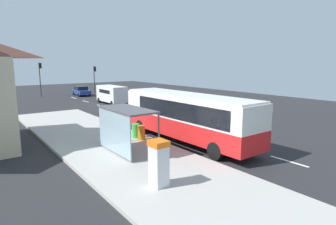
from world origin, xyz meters
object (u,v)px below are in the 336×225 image
at_px(sedan_near, 81,91).
at_px(white_van, 112,93).
at_px(bus_shelter, 122,119).
at_px(traffic_light_far_side, 40,74).
at_px(recycling_bin_orange, 141,133).
at_px(bus, 186,115).
at_px(traffic_light_near_side, 95,75).
at_px(recycling_bin_green, 136,131).
at_px(ticket_machine, 159,163).

bearing_deg(sedan_near, white_van, -90.51).
bearing_deg(sedan_near, bus_shelter, -105.61).
bearing_deg(traffic_light_far_side, recycling_bin_orange, -91.94).
height_order(bus, sedan_near, bus).
height_order(bus, traffic_light_near_side, traffic_light_near_side).
bearing_deg(traffic_light_near_side, bus, -102.28).
distance_m(white_van, recycling_bin_green, 18.39).
relative_size(sedan_near, bus_shelter, 1.12).
relative_size(traffic_light_near_side, traffic_light_far_side, 0.89).
xyz_separation_m(recycling_bin_orange, bus_shelter, (-2.21, -1.69, 1.44)).
distance_m(white_van, sedan_near, 11.59).
bearing_deg(ticket_machine, traffic_light_near_side, 71.40).
xyz_separation_m(recycling_bin_orange, traffic_light_near_side, (9.70, 31.51, 2.49)).
distance_m(sedan_near, recycling_bin_green, 29.53).
height_order(white_van, recycling_bin_green, white_van).
relative_size(ticket_machine, traffic_light_near_side, 0.41).
bearing_deg(traffic_light_far_side, white_van, -69.76).
bearing_deg(white_van, traffic_light_near_side, 76.33).
relative_size(bus, white_van, 2.12).
relative_size(white_van, traffic_light_near_side, 1.11).
bearing_deg(bus, traffic_light_far_side, 92.35).
bearing_deg(ticket_machine, bus_shelter, 79.47).
distance_m(traffic_light_near_side, traffic_light_far_side, 8.65).
distance_m(bus, bus_shelter, 4.71).
bearing_deg(recycling_bin_orange, traffic_light_near_side, 72.89).
relative_size(sedan_near, recycling_bin_green, 4.72).
distance_m(white_van, traffic_light_near_side, 14.10).
xyz_separation_m(bus, ticket_machine, (-5.61, -4.95, -0.67)).
relative_size(recycling_bin_orange, traffic_light_far_side, 0.18).
xyz_separation_m(sedan_near, recycling_bin_orange, (-6.50, -29.51, -0.14)).
xyz_separation_m(white_van, traffic_light_far_side, (-5.30, 14.39, 2.17)).
relative_size(ticket_machine, traffic_light_far_side, 0.37).
height_order(white_van, ticket_machine, white_van).
bearing_deg(bus_shelter, white_van, 66.30).
bearing_deg(recycling_bin_green, ticket_machine, -113.19).
bearing_deg(sedan_near, ticket_machine, -104.93).
distance_m(bus, white_van, 19.96).
relative_size(white_van, traffic_light_far_side, 0.98).
relative_size(recycling_bin_orange, traffic_light_near_side, 0.20).
xyz_separation_m(recycling_bin_green, bus_shelter, (-2.21, -2.39, 1.44)).
height_order(ticket_machine, traffic_light_far_side, traffic_light_far_side).
bearing_deg(recycling_bin_orange, recycling_bin_green, 90.00).
distance_m(bus, traffic_light_far_side, 34.03).
relative_size(recycling_bin_orange, recycling_bin_green, 1.00).
relative_size(sedan_near, traffic_light_far_side, 0.85).
height_order(ticket_machine, traffic_light_near_side, traffic_light_near_side).
relative_size(bus, recycling_bin_green, 11.63).
height_order(sedan_near, ticket_machine, ticket_machine).
bearing_deg(traffic_light_near_side, sedan_near, -147.88).
relative_size(ticket_machine, bus_shelter, 0.48).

